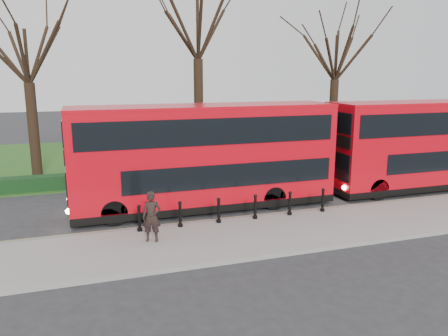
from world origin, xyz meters
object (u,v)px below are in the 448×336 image
object	(u,v)px
bus_rear	(432,145)
pedestrian	(152,217)
bus_lead	(205,157)
bollard_row	(237,209)

from	to	relation	value
bus_rear	pedestrian	distance (m)	16.12
bus_lead	pedestrian	world-z (taller)	bus_lead
bollard_row	pedestrian	size ratio (longest dim) A/B	4.40
bus_lead	bus_rear	distance (m)	12.62
bollard_row	pedestrian	xyz separation A→B (m)	(-3.70, -1.18, 0.43)
bus_lead	pedestrian	size ratio (longest dim) A/B	6.44
bollard_row	bus_lead	distance (m)	3.17
bus_lead	bollard_row	bearing A→B (deg)	-75.70
bollard_row	pedestrian	bearing A→B (deg)	-162.30
bus_lead	pedestrian	xyz separation A→B (m)	(-3.05, -3.74, -1.32)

